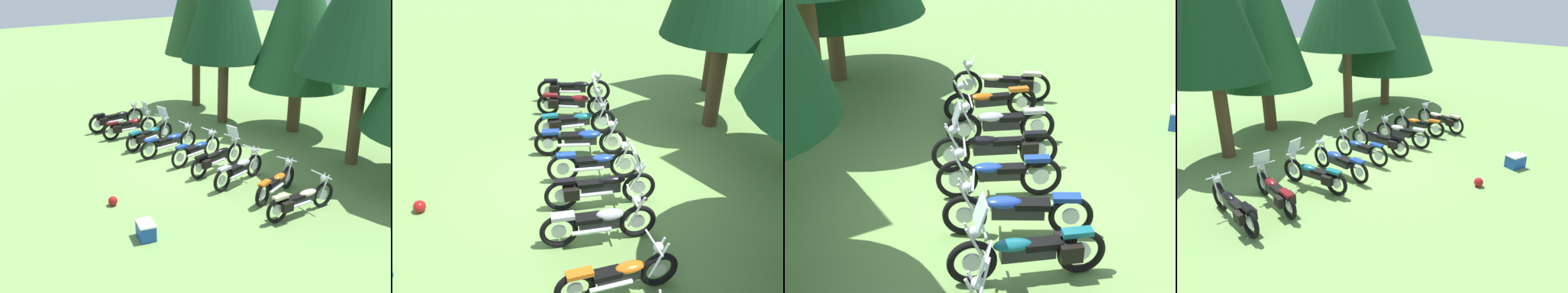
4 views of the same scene
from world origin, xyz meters
TOP-DOWN VIEW (x-y plane):
  - ground_plane at (0.00, 0.00)m, footprint 80.00×80.00m
  - motorcycle_0 at (-4.64, -0.54)m, footprint 0.62×2.40m
  - motorcycle_1 at (-3.53, -0.50)m, footprint 0.71×2.25m
  - motorcycle_2 at (-2.20, -0.39)m, footprint 0.91×2.27m
  - motorcycle_3 at (-1.14, -0.18)m, footprint 0.68×2.39m
  - motorcycle_4 at (0.03, 0.16)m, footprint 0.73×2.21m
  - motorcycle_5 at (1.04, 0.25)m, footprint 0.82×2.40m
  - motorcycle_6 at (2.17, 0.23)m, footprint 0.76×2.25m
  - motorcycle_7 at (3.47, 0.52)m, footprint 0.87×2.10m
  - motorcycle_8 at (4.63, 0.27)m, footprint 0.75×2.39m
  - pine_tree_2 at (-0.45, 5.23)m, footprint 3.68×3.68m
  - picnic_cooler at (3.30, -3.67)m, footprint 0.64×0.53m
  - dropped_helmet at (1.27, -3.57)m, footprint 0.27×0.27m

SIDE VIEW (x-z plane):
  - ground_plane at x=0.00m, z-range 0.00..0.00m
  - dropped_helmet at x=1.27m, z-range 0.00..0.27m
  - picnic_cooler at x=3.30m, z-range 0.00..0.43m
  - motorcycle_7 at x=3.47m, z-range -0.08..0.92m
  - motorcycle_8 at x=4.63m, z-range -0.06..0.96m
  - motorcycle_4 at x=0.03m, z-range -0.06..0.97m
  - motorcycle_3 at x=-1.14m, z-range -0.05..0.96m
  - motorcycle_1 at x=-3.53m, z-range -0.22..1.14m
  - motorcycle_2 at x=-2.20m, z-range -0.22..1.15m
  - motorcycle_0 at x=-4.64m, z-range -0.06..0.98m
  - motorcycle_6 at x=2.17m, z-range -0.05..0.97m
  - motorcycle_5 at x=1.04m, z-range -0.21..1.17m
  - pine_tree_2 at x=-0.45m, z-range 0.91..8.69m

